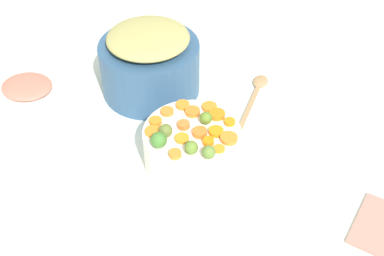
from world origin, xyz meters
TOP-DOWN VIEW (x-y plane):
  - tabletop at (0.00, 0.00)m, footprint 2.40×2.40m
  - serving_bowl_carrots at (0.03, -0.03)m, footprint 0.23×0.23m
  - metal_pot at (-0.13, 0.21)m, footprint 0.27×0.27m
  - stuffing_mound at (-0.13, 0.21)m, footprint 0.22×0.22m
  - carrot_slice_0 at (0.08, 0.03)m, footprint 0.05×0.05m
  - carrot_slice_1 at (0.08, -0.07)m, footprint 0.04×0.04m
  - carrot_slice_2 at (0.12, -0.05)m, footprint 0.04×0.04m
  - carrot_slice_3 at (0.01, -0.02)m, footprint 0.04×0.04m
  - carrot_slice_4 at (0.06, 0.05)m, footprint 0.05×0.05m
  - carrot_slice_5 at (0.09, -0.03)m, footprint 0.04×0.04m
  - carrot_slice_6 at (0.05, -0.04)m, footprint 0.04×0.04m
  - carrot_slice_7 at (-0.04, 0.02)m, footprint 0.04×0.04m
  - carrot_slice_8 at (0.01, -0.12)m, footprint 0.04×0.04m
  - carrot_slice_9 at (-0.01, 0.05)m, footprint 0.04×0.04m
  - carrot_slice_10 at (-0.05, -0.02)m, footprint 0.04×0.04m
  - carrot_slice_11 at (0.10, -0.08)m, footprint 0.03×0.03m
  - carrot_slice_12 at (-0.05, -0.06)m, footprint 0.05×0.05m
  - carrot_slice_13 at (0.02, -0.07)m, footprint 0.04×0.04m
  - carrot_slice_14 at (0.11, 0.01)m, footprint 0.03×0.03m
  - carrot_slice_15 at (0.02, 0.03)m, footprint 0.05×0.05m
  - brussels_sprout_0 at (-0.03, -0.10)m, footprint 0.04×0.04m
  - brussels_sprout_1 at (0.05, -0.10)m, footprint 0.03×0.03m
  - brussels_sprout_2 at (0.09, -0.11)m, footprint 0.03×0.03m
  - brussels_sprout_3 at (-0.02, -0.06)m, footprint 0.03×0.03m
  - brussels_sprout_4 at (0.06, 0.00)m, footprint 0.03×0.03m
  - wooden_spoon at (0.15, 0.25)m, footprint 0.07×0.27m
  - ham_plate at (-0.48, 0.12)m, footprint 0.24×0.24m
  - ham_slice_main at (-0.46, 0.13)m, footprint 0.16×0.15m

SIDE VIEW (x-z plane):
  - tabletop at x=0.00m, z-range 0.00..0.02m
  - wooden_spoon at x=0.15m, z-range 0.02..0.03m
  - ham_plate at x=-0.48m, z-range 0.02..0.03m
  - ham_slice_main at x=-0.46m, z-range 0.03..0.05m
  - serving_bowl_carrots at x=0.03m, z-range 0.02..0.12m
  - metal_pot at x=-0.13m, z-range 0.02..0.17m
  - carrot_slice_11 at x=0.10m, z-range 0.12..0.12m
  - carrot_slice_12 at x=-0.05m, z-range 0.12..0.12m
  - carrot_slice_13 at x=0.02m, z-range 0.12..0.13m
  - carrot_slice_9 at x=-0.01m, z-range 0.12..0.13m
  - carrot_slice_7 at x=-0.04m, z-range 0.12..0.13m
  - carrot_slice_4 at x=0.06m, z-range 0.12..0.13m
  - carrot_slice_14 at x=0.11m, z-range 0.12..0.13m
  - carrot_slice_5 at x=0.09m, z-range 0.12..0.13m
  - carrot_slice_0 at x=0.08m, z-range 0.12..0.13m
  - carrot_slice_10 at x=-0.05m, z-range 0.12..0.13m
  - carrot_slice_2 at x=0.12m, z-range 0.12..0.13m
  - carrot_slice_15 at x=0.02m, z-range 0.12..0.13m
  - carrot_slice_1 at x=0.08m, z-range 0.12..0.13m
  - carrot_slice_8 at x=0.01m, z-range 0.12..0.13m
  - carrot_slice_6 at x=0.05m, z-range 0.12..0.13m
  - carrot_slice_3 at x=0.01m, z-range 0.12..0.13m
  - brussels_sprout_2 at x=0.09m, z-range 0.12..0.15m
  - brussels_sprout_4 at x=0.06m, z-range 0.12..0.15m
  - brussels_sprout_1 at x=0.05m, z-range 0.12..0.15m
  - brussels_sprout_3 at x=-0.02m, z-range 0.12..0.15m
  - brussels_sprout_0 at x=-0.03m, z-range 0.12..0.15m
  - stuffing_mound at x=-0.13m, z-range 0.17..0.21m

